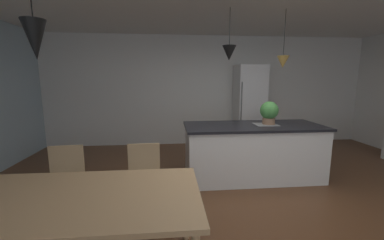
{
  "coord_description": "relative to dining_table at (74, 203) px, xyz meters",
  "views": [
    {
      "loc": [
        -1.01,
        -2.79,
        1.63
      ],
      "look_at": [
        -0.74,
        0.05,
        1.15
      ],
      "focal_mm": 22.34,
      "sensor_mm": 36.0,
      "label": 1
    }
  ],
  "objects": [
    {
      "name": "ground_plane",
      "position": [
        1.77,
        0.98,
        -0.7
      ],
      "size": [
        10.0,
        8.4,
        0.04
      ],
      "primitive_type": "cube",
      "color": "brown"
    },
    {
      "name": "wall_back_kitchen",
      "position": [
        1.77,
        4.24,
        0.67
      ],
      "size": [
        10.0,
        0.12,
        2.7
      ],
      "primitive_type": "cube",
      "color": "silver",
      "rests_on": "ground_plane"
    },
    {
      "name": "dining_table",
      "position": [
        0.0,
        0.0,
        0.0
      ],
      "size": [
        1.98,
        1.03,
        0.74
      ],
      "color": "tan",
      "rests_on": "ground_plane"
    },
    {
      "name": "chair_far_left",
      "position": [
        -0.45,
        0.88,
        -0.2
      ],
      "size": [
        0.43,
        0.43,
        0.87
      ],
      "color": "tan",
      "rests_on": "ground_plane"
    },
    {
      "name": "chair_far_right",
      "position": [
        0.44,
        0.88,
        -0.2
      ],
      "size": [
        0.41,
        0.41,
        0.87
      ],
      "color": "tan",
      "rests_on": "ground_plane"
    },
    {
      "name": "kitchen_island",
      "position": [
        2.12,
        1.91,
        -0.21
      ],
      "size": [
        2.24,
        0.93,
        0.91
      ],
      "color": "white",
      "rests_on": "ground_plane"
    },
    {
      "name": "refrigerator",
      "position": [
        2.7,
        3.84,
        0.31
      ],
      "size": [
        0.68,
        0.67,
        1.98
      ],
      "color": "silver",
      "rests_on": "ground_plane"
    },
    {
      "name": "pendant_over_table",
      "position": [
        -0.17,
        0.02,
        1.23
      ],
      "size": [
        0.16,
        0.16,
        0.94
      ],
      "color": "black"
    },
    {
      "name": "pendant_over_island_main",
      "position": [
        1.69,
        1.91,
        1.36
      ],
      "size": [
        0.21,
        0.21,
        0.78
      ],
      "color": "black"
    },
    {
      "name": "pendant_over_island_aux",
      "position": [
        2.56,
        1.91,
        1.24
      ],
      "size": [
        0.19,
        0.19,
        0.88
      ],
      "color": "black"
    },
    {
      "name": "potted_plant_on_island",
      "position": [
        2.38,
        1.91,
        0.43
      ],
      "size": [
        0.29,
        0.29,
        0.38
      ],
      "color": "#8C664C",
      "rests_on": "kitchen_island"
    }
  ]
}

